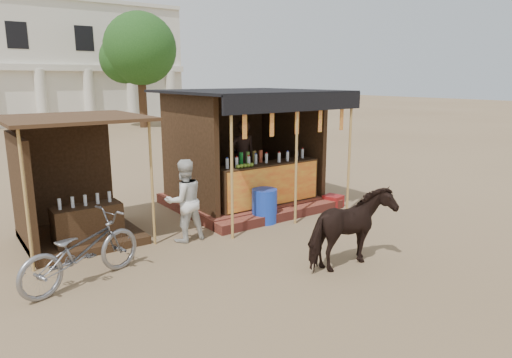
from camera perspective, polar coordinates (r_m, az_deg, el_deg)
The scene contains 10 objects.
ground at distance 8.16m, azimuth 6.68°, elevation -9.56°, with size 120.00×120.00×0.00m, color #846B4C.
main_stall at distance 11.01m, azimuth -1.14°, elevation 1.93°, with size 3.60×3.61×2.78m.
secondary_stall at distance 9.27m, azimuth -22.38°, elevation -2.21°, with size 2.40×2.40×2.38m.
cow at distance 7.61m, azimuth 11.82°, elevation -6.18°, with size 0.70×1.55×1.31m, color black.
motorbike at distance 7.41m, azimuth -21.00°, elevation -8.32°, with size 0.70×2.01×1.05m, color gray.
bystander at distance 8.73m, azimuth -8.96°, elevation -2.68°, with size 0.77×0.60×1.58m, color silver.
blue_barrel at distance 9.81m, azimuth 1.06°, elevation -3.38°, with size 0.54×0.54×0.74m, color #193EBD.
red_crate at distance 11.20m, azimuth 9.61°, elevation -2.74°, with size 0.39×0.41×0.28m, color maroon.
cooler at distance 11.20m, azimuth 5.27°, elevation -2.14°, with size 0.74×0.61×0.46m.
tree at distance 29.82m, azimuth -14.73°, elevation 15.17°, with size 4.50×4.40×7.00m.
Camera 1 is at (-5.16, -5.54, 3.06)m, focal length 32.00 mm.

